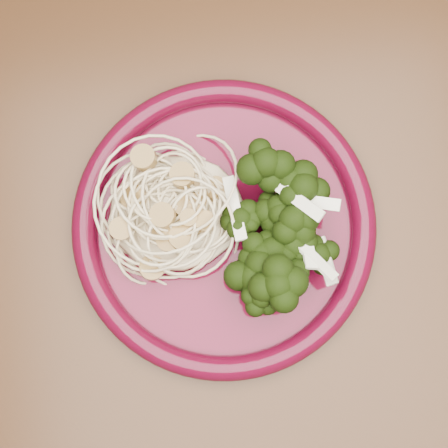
% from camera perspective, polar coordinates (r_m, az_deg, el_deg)
% --- Properties ---
extents(dining_table, '(1.20, 0.80, 0.75)m').
position_cam_1_polar(dining_table, '(0.69, -9.10, -7.16)').
color(dining_table, '#472814').
rests_on(dining_table, ground).
extents(dinner_plate, '(0.37, 0.37, 0.02)m').
position_cam_1_polar(dinner_plate, '(0.58, -0.00, -0.14)').
color(dinner_plate, '#51081C').
rests_on(dinner_plate, dining_table).
extents(spaghetti_pile, '(0.16, 0.15, 0.03)m').
position_cam_1_polar(spaghetti_pile, '(0.58, -4.43, 1.22)').
color(spaghetti_pile, beige).
rests_on(spaghetti_pile, dinner_plate).
extents(scallop_cluster, '(0.16, 0.16, 0.04)m').
position_cam_1_polar(scallop_cluster, '(0.54, -4.71, 1.85)').
color(scallop_cluster, '#AC8541').
rests_on(scallop_cluster, spaghetti_pile).
extents(broccoli_pile, '(0.15, 0.19, 0.06)m').
position_cam_1_polar(broccoli_pile, '(0.56, 5.58, -1.31)').
color(broccoli_pile, black).
rests_on(broccoli_pile, dinner_plate).
extents(onion_garnish, '(0.10, 0.12, 0.06)m').
position_cam_1_polar(onion_garnish, '(0.53, 5.94, -0.83)').
color(onion_garnish, white).
rests_on(onion_garnish, broccoli_pile).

